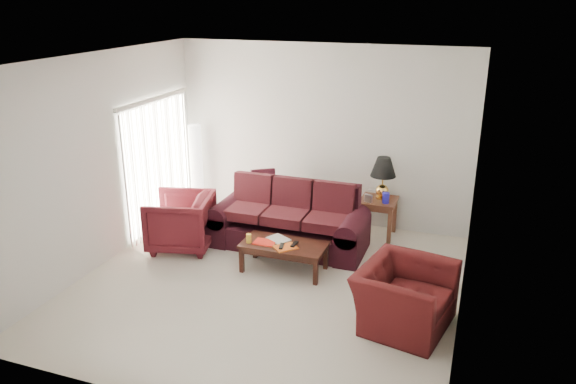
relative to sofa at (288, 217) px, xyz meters
The scene contains 19 objects.
floor 1.35m from the sofa, 83.49° to the right, with size 5.00×5.00×0.00m, color beige.
blinds 2.35m from the sofa, behind, with size 0.10×2.00×2.16m, color silver.
sofa is the anchor object (origin of this frame).
throw_pillow 1.11m from the sofa, 132.27° to the left, with size 0.40×0.11×0.40m, color black.
end_table 1.52m from the sofa, 35.61° to the left, with size 0.57×0.57×0.63m, color brown, non-canonical shape.
table_lamp 1.64m from the sofa, 36.66° to the left, with size 0.41×0.41×0.68m, color gold, non-canonical shape.
clock 1.31m from the sofa, 32.44° to the left, with size 0.13×0.04×0.13m, color silver.
blue_canister 1.57m from the sofa, 28.96° to the left, with size 0.11×0.11×0.17m, color #1D1798.
picture_frame 1.53m from the sofa, 44.37° to the left, with size 0.13×0.02×0.16m, color silver.
floor_lamp 2.31m from the sofa, 155.54° to the left, with size 0.26×0.26×1.59m, color silver, non-canonical shape.
armchair_left 1.65m from the sofa, 158.72° to the right, with size 0.92×0.95×0.86m, color #471016.
armchair_right 2.58m from the sofa, 38.22° to the right, with size 1.13×0.99×0.74m, color #3C0D0E.
coffee_table 0.86m from the sofa, 74.38° to the right, with size 1.19×0.59×0.42m, color black, non-canonical shape.
magazine_red 0.85m from the sofa, 93.19° to the right, with size 0.30×0.22×0.02m, color red.
magazine_white 0.69m from the sofa, 81.82° to the right, with size 0.31×0.23×0.02m, color white.
magazine_orange 0.95m from the sofa, 72.45° to the right, with size 0.31×0.23×0.02m, color #C45417.
remote_a 0.96m from the sofa, 75.78° to the right, with size 0.05×0.18×0.02m, color black.
remote_b 0.89m from the sofa, 64.72° to the right, with size 0.05×0.18×0.02m, color black.
yellow_glass 0.95m from the sofa, 105.96° to the right, with size 0.08×0.08×0.13m, color gold.
Camera 1 is at (2.54, -6.27, 3.75)m, focal length 35.00 mm.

